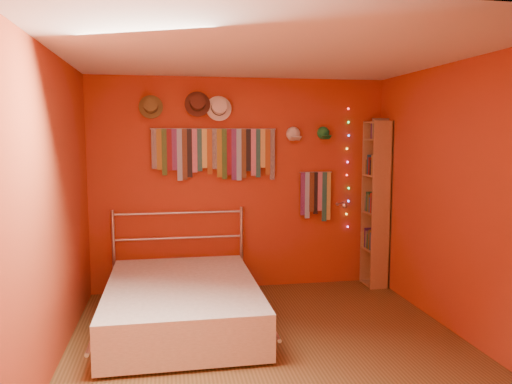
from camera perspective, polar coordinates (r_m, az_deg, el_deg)
ground at (r=4.56m, az=1.66°, el=-17.20°), size 3.50×3.50×0.00m
back_wall at (r=5.92m, az=-1.77°, el=0.87°), size 3.50×0.02×2.50m
right_wall at (r=4.88m, az=22.26°, el=-0.82°), size 0.02×3.50×2.50m
left_wall at (r=4.22m, az=-22.25°, el=-1.90°), size 0.02×3.50×2.50m
ceiling at (r=4.23m, az=1.78°, el=15.61°), size 3.50×3.50×0.02m
tie_rack at (r=5.80m, az=-4.62°, el=4.68°), size 1.45×0.03×0.61m
small_tie_rack at (r=6.08m, az=6.89°, el=-0.16°), size 0.40×0.03×0.61m
fedora_olive at (r=5.75m, az=-11.94°, el=9.59°), size 0.27×0.15×0.26m
fedora_brown at (r=5.76m, az=-6.69°, el=10.06°), size 0.29×0.16×0.29m
fedora_white at (r=5.78m, az=-4.24°, el=9.61°), size 0.29×0.16×0.29m
cap_white at (r=5.97m, az=4.27°, el=6.63°), size 0.17×0.22×0.17m
cap_green at (r=6.07m, az=7.69°, el=6.69°), size 0.16×0.21×0.16m
fairy_lights at (r=6.20m, az=10.45°, el=2.65°), size 0.06×0.02×1.47m
reading_lamp at (r=6.03m, az=9.94°, el=-1.47°), size 0.07×0.30×0.09m
bookshelf at (r=6.20m, az=13.87°, el=-1.22°), size 0.25×0.34×2.00m
bed at (r=4.96m, az=-8.43°, el=-12.40°), size 1.50×2.06×1.00m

